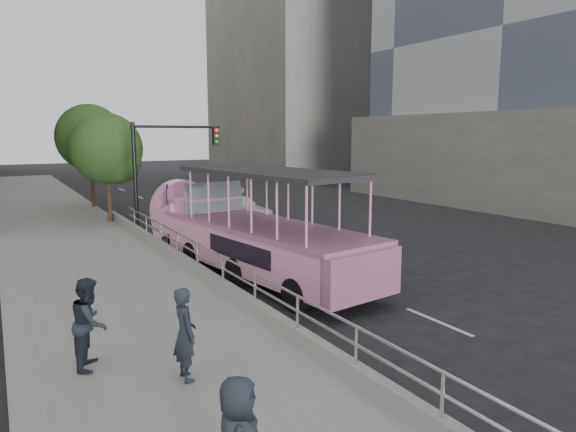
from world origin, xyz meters
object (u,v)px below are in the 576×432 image
Objects in this scene: parking_sign at (168,211)px; street_tree_near at (109,151)px; car at (237,208)px; pedestrian_near at (185,334)px; pedestrian_mid at (90,322)px; duck_boat at (246,234)px; traffic_signal at (161,160)px; street_tree_far at (92,140)px.

parking_sign is 7.88m from street_tree_near.
car is 8.11m from parking_sign.
street_tree_near is at bearing 148.31° from car.
pedestrian_mid is (-1.38, 1.40, 0.01)m from pedestrian_near.
street_tree_near is (-6.14, 1.73, 3.07)m from car.
pedestrian_mid is (-5.90, -5.60, -0.16)m from duck_boat.
pedestrian_mid is at bearing -102.54° from street_tree_near.
pedestrian_mid is 0.30× the size of street_tree_near.
duck_boat reaches higher than pedestrian_mid.
duck_boat is 8.14m from pedestrian_mid.
traffic_signal is at bearing -65.02° from street_tree_near.
street_tree_near is at bearing 94.53° from parking_sign.
pedestrian_mid is 10.28m from parking_sign.
car is at bearing -52.48° from street_tree_far.
parking_sign is at bearing -4.43° from pedestrian_mid.
car is 18.60m from pedestrian_near.
street_tree_far is at bearing 96.44° from duck_boat.
parking_sign is at bearing -103.50° from traffic_signal.
street_tree_far is (-5.94, 7.73, 3.56)m from car.
duck_boat is at bearing -85.97° from traffic_signal.
duck_boat is 6.36× the size of pedestrian_mid.
street_tree_far is (-1.40, 9.43, 0.81)m from traffic_signal.
parking_sign is at bearing -15.58° from pedestrian_near.
duck_boat is at bearing -83.56° from street_tree_far.
parking_sign is 0.53× the size of traffic_signal.
street_tree_near reaches higher than pedestrian_near.
street_tree_far reaches higher than traffic_signal.
street_tree_far reaches higher than street_tree_near.
duck_boat is 2.50× the size of car.
duck_boat is at bearing -67.26° from parking_sign.
pedestrian_near is at bearing -114.66° from pedestrian_mid.
duck_boat reaches higher than parking_sign.
street_tree_far is at bearing 88.09° from street_tree_near.
car is at bearing 20.46° from traffic_signal.
traffic_signal is 0.81× the size of street_tree_far.
car is 0.77× the size of street_tree_near.
parking_sign is at bearing -85.47° from street_tree_near.
street_tree_near reaches higher than duck_boat.
parking_sign is (-5.54, -5.84, 0.99)m from car.
traffic_signal is (-4.54, -1.69, 2.75)m from car.
pedestrian_mid is at bearing -139.07° from car.
street_tree_far reaches higher than pedestrian_near.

